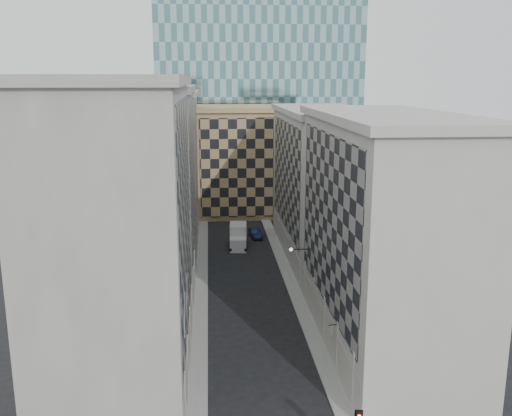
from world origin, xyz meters
TOP-DOWN VIEW (x-y plane):
  - sidewalk_west at (-5.25, 30.00)m, footprint 1.50×100.00m
  - sidewalk_east at (5.25, 30.00)m, footprint 1.50×100.00m
  - bldg_left_a at (-10.88, 11.00)m, footprint 10.80×22.80m
  - bldg_left_b at (-10.88, 33.00)m, footprint 10.80×22.80m
  - bldg_left_c at (-10.88, 55.00)m, footprint 10.80×22.80m
  - bldg_right_a at (10.88, 15.00)m, footprint 10.80×26.80m
  - bldg_right_b at (10.89, 42.00)m, footprint 10.80×28.80m
  - tan_block at (2.00, 67.90)m, footprint 16.80×14.80m
  - church_tower at (0.00, 82.00)m, footprint 7.20×7.20m
  - flagpoles_left at (-5.90, 6.00)m, footprint 0.10×6.33m
  - bracket_lamp at (4.38, 24.00)m, footprint 1.98×0.36m
  - box_truck at (-0.17, 46.07)m, footprint 2.70×5.91m
  - dark_car at (2.69, 50.66)m, footprint 1.99×4.32m
  - shop_sign at (5.42, 9.85)m, footprint 0.75×0.66m

SIDE VIEW (x-z plane):
  - sidewalk_west at x=-5.25m, z-range 0.00..0.15m
  - sidewalk_east at x=5.25m, z-range 0.00..0.15m
  - dark_car at x=2.69m, z-range 0.00..1.37m
  - box_truck at x=-0.17m, z-range -0.21..2.97m
  - shop_sign at x=5.42m, z-range 3.47..4.20m
  - bracket_lamp at x=4.38m, z-range 6.02..6.38m
  - flagpoles_left at x=-5.90m, z-range 6.83..9.17m
  - tan_block at x=2.00m, z-range 0.04..18.84m
  - bldg_right_b at x=10.89m, z-range 0.00..19.70m
  - bldg_right_a at x=10.88m, z-range -0.03..20.67m
  - bldg_left_c at x=-10.88m, z-range -0.02..21.68m
  - bldg_left_b at x=-10.88m, z-range -0.03..22.67m
  - bldg_left_a at x=-10.88m, z-range -0.03..23.67m
  - church_tower at x=0.00m, z-range 1.20..52.70m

